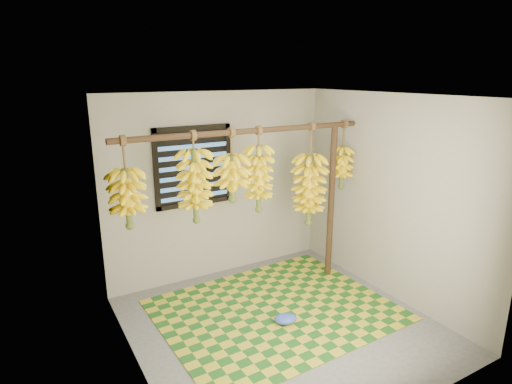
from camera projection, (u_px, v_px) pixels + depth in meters
floor at (282, 325)px, 4.59m from camera, size 3.00×3.00×0.01m
ceiling at (286, 96)px, 3.94m from camera, size 3.00×3.00×0.01m
wall_back at (219, 186)px, 5.52m from camera, size 3.00×0.01×2.40m
wall_left at (132, 249)px, 3.54m from camera, size 0.01×3.00×2.40m
wall_right at (391, 198)px, 4.99m from camera, size 0.01×3.00×2.40m
window at (194, 167)px, 5.24m from camera, size 1.00×0.04×1.00m
hanging_pole at (249, 131)px, 4.63m from camera, size 3.00×0.06×0.06m
support_post at (331, 203)px, 5.48m from camera, size 0.08×0.08×2.00m
woven_mat at (275, 310)px, 4.87m from camera, size 2.60×2.11×0.01m
plastic_bag at (286, 319)px, 4.59m from camera, size 0.29×0.25×0.10m
banana_bunch_a at (128, 199)px, 4.13m from camera, size 0.34×0.34×0.91m
banana_bunch_b at (195, 186)px, 4.46m from camera, size 0.38×0.38×0.98m
banana_bunch_c at (232, 178)px, 4.66m from camera, size 0.37×0.37×0.81m
banana_bunch_d at (259, 179)px, 4.84m from camera, size 0.33×0.33×0.98m
banana_bunch_e at (309, 190)px, 5.25m from camera, size 0.40×0.40×1.27m
banana_bunch_f at (342, 167)px, 5.43m from camera, size 0.27×0.27×0.87m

